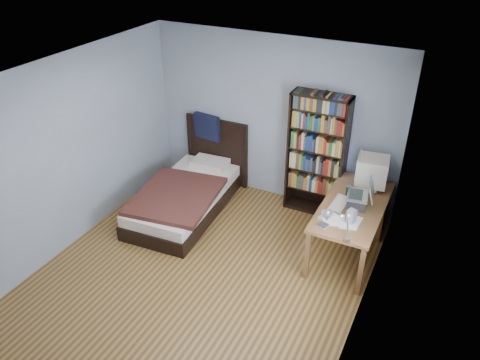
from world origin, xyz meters
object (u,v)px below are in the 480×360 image
at_px(desk_lamp, 331,219).
at_px(soda_can, 349,191).
at_px(laptop, 359,199).
at_px(speaker, 351,216).
at_px(keyboard, 339,204).
at_px(bed, 188,193).
at_px(crt_monitor, 371,171).
at_px(desk, 359,208).
at_px(bookshelf, 317,155).

bearing_deg(desk_lamp, soda_can, 95.29).
xyz_separation_m(laptop, speaker, (0.01, -0.38, -0.02)).
height_order(speaker, soda_can, speaker).
bearing_deg(speaker, keyboard, 146.77).
bearing_deg(bed, crt_monitor, 12.68).
relative_size(desk_lamp, bed, 0.29).
distance_m(crt_monitor, keyboard, 0.67).
xyz_separation_m(desk, keyboard, (-0.17, -0.52, 0.33)).
height_order(desk, laptop, laptop).
bearing_deg(crt_monitor, bookshelf, 163.62).
bearing_deg(crt_monitor, soda_can, -122.90).
bearing_deg(keyboard, bed, -177.00).
xyz_separation_m(speaker, bookshelf, (-0.81, 1.13, 0.10)).
distance_m(crt_monitor, laptop, 0.53).
xyz_separation_m(laptop, desk_lamp, (-0.05, -1.12, 0.39)).
height_order(crt_monitor, bed, crt_monitor).
height_order(laptop, desk_lamp, desk_lamp).
bearing_deg(keyboard, laptop, 20.20).
bearing_deg(keyboard, desk, 75.41).
distance_m(keyboard, speaker, 0.40).
height_order(laptop, bookshelf, bookshelf).
relative_size(desk_lamp, soda_can, 4.95).
distance_m(speaker, bookshelf, 1.40).
height_order(laptop, keyboard, laptop).
relative_size(desk, laptop, 3.85).
distance_m(desk, laptop, 0.62).
distance_m(desk, speaker, 0.92).
relative_size(speaker, soda_can, 1.42).
distance_m(laptop, speaker, 0.38).
bearing_deg(soda_can, bed, -173.45).
bearing_deg(crt_monitor, laptop, -92.04).
bearing_deg(soda_can, keyboard, -98.86).
bearing_deg(bed, desk_lamp, -23.67).
distance_m(crt_monitor, speaker, 0.91).
xyz_separation_m(speaker, bed, (-2.51, 0.33, -0.56)).
relative_size(speaker, bookshelf, 0.10).
bearing_deg(crt_monitor, speaker, -90.29).
xyz_separation_m(desk_lamp, soda_can, (-0.12, 1.34, -0.44)).
bearing_deg(soda_can, laptop, -50.68).
bearing_deg(laptop, keyboard, -163.15).
distance_m(desk_lamp, keyboard, 1.18).
bearing_deg(desk, speaker, -85.45).
bearing_deg(laptop, crt_monitor, 87.96).
bearing_deg(bed, bookshelf, 25.44).
relative_size(laptop, keyboard, 0.98).
height_order(laptop, soda_can, laptop).
height_order(keyboard, bed, bed).
xyz_separation_m(laptop, keyboard, (-0.22, -0.07, -0.10)).
distance_m(desk, bookshelf, 0.95).
xyz_separation_m(desk, laptop, (0.05, -0.45, 0.43)).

